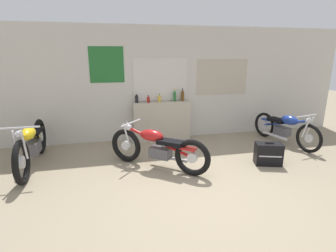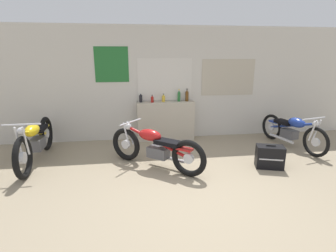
# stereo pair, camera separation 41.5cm
# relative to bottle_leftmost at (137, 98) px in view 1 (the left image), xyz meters

# --- Properties ---
(ground_plane) EXTENTS (24.00, 24.00, 0.00)m
(ground_plane) POSITION_rel_bottle_leftmost_xyz_m (0.65, -2.90, -1.08)
(ground_plane) COLOR gray
(wall_back) EXTENTS (10.00, 0.07, 2.80)m
(wall_back) POSITION_rel_bottle_leftmost_xyz_m (0.66, 0.14, 0.32)
(wall_back) COLOR beige
(wall_back) RESTS_ON ground_plane
(sill_counter) EXTENTS (1.44, 0.28, 0.98)m
(sill_counter) POSITION_rel_bottle_leftmost_xyz_m (0.61, -0.04, -0.59)
(sill_counter) COLOR #B7AD99
(sill_counter) RESTS_ON ground_plane
(bottle_leftmost) EXTENTS (0.08, 0.08, 0.23)m
(bottle_leftmost) POSITION_rel_bottle_leftmost_xyz_m (0.00, 0.00, 0.00)
(bottle_leftmost) COLOR black
(bottle_leftmost) RESTS_ON sill_counter
(bottle_left_center) EXTENTS (0.07, 0.07, 0.18)m
(bottle_left_center) POSITION_rel_bottle_leftmost_xyz_m (0.28, -0.06, -0.02)
(bottle_left_center) COLOR maroon
(bottle_left_center) RESTS_ON sill_counter
(bottle_center) EXTENTS (0.08, 0.08, 0.20)m
(bottle_center) POSITION_rel_bottle_leftmost_xyz_m (0.56, -0.01, -0.01)
(bottle_center) COLOR gold
(bottle_center) RESTS_ON sill_counter
(bottle_right_center) EXTENTS (0.07, 0.07, 0.30)m
(bottle_right_center) POSITION_rel_bottle_leftmost_xyz_m (0.95, -0.00, 0.03)
(bottle_right_center) COLOR #23662D
(bottle_right_center) RESTS_ON sill_counter
(bottle_rightmost) EXTENTS (0.08, 0.08, 0.31)m
(bottle_rightmost) POSITION_rel_bottle_leftmost_xyz_m (1.16, -0.00, 0.04)
(bottle_rightmost) COLOR #5B3814
(bottle_rightmost) RESTS_ON sill_counter
(motorcycle_blue) EXTENTS (0.72, 1.92, 0.82)m
(motorcycle_blue) POSITION_rel_bottle_leftmost_xyz_m (3.46, -1.01, -0.67)
(motorcycle_blue) COLOR black
(motorcycle_blue) RESTS_ON ground_plane
(motorcycle_yellow) EXTENTS (0.64, 2.24, 0.96)m
(motorcycle_yellow) POSITION_rel_bottle_leftmost_xyz_m (-2.16, -1.11, -0.64)
(motorcycle_yellow) COLOR black
(motorcycle_yellow) RESTS_ON ground_plane
(motorcycle_red) EXTENTS (1.71, 1.43, 0.85)m
(motorcycle_red) POSITION_rel_bottle_leftmost_xyz_m (0.18, -1.73, -0.67)
(motorcycle_red) COLOR black
(motorcycle_red) RESTS_ON ground_plane
(hard_case_black) EXTENTS (0.57, 0.43, 0.46)m
(hard_case_black) POSITION_rel_bottle_leftmost_xyz_m (2.36, -2.05, -0.86)
(hard_case_black) COLOR black
(hard_case_black) RESTS_ON ground_plane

